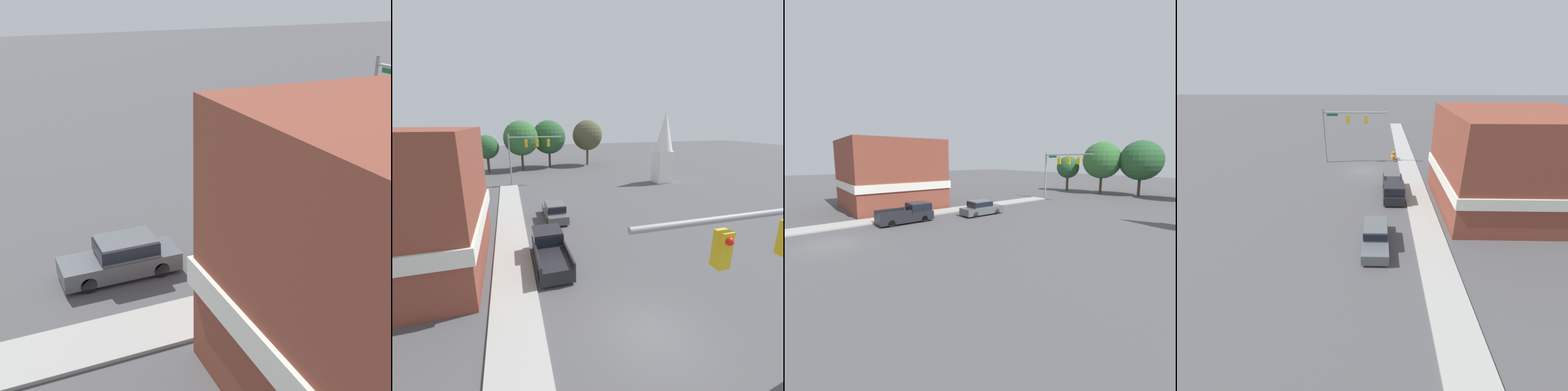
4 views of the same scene
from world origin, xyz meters
TOP-DOWN VIEW (x-y plane):
  - ground_plane at (0.00, 0.00)m, footprint 200.00×200.00m
  - sidewalk_curb at (-5.70, 0.00)m, footprint 2.40×60.00m
  - near_signal_assembly at (2.69, -3.23)m, footprint 8.31×0.49m
  - car_lead at (-1.64, 15.13)m, footprint 1.80×4.86m
  - pickup_truck_parked at (-3.30, 7.50)m, footprint 1.99×5.28m
  - construction_barrel at (-3.90, -4.49)m, footprint 0.57×0.57m
  - corner_brick_building at (-13.12, 9.02)m, footprint 11.74×11.22m

SIDE VIEW (x-z plane):
  - ground_plane at x=0.00m, z-range 0.00..0.00m
  - sidewalk_curb at x=-5.70m, z-range 0.00..0.14m
  - construction_barrel at x=-3.90m, z-range 0.01..1.09m
  - car_lead at x=-1.64m, z-range 0.03..1.67m
  - pickup_truck_parked at x=-3.30m, z-range -0.02..1.85m
  - corner_brick_building at x=-13.12m, z-range -0.12..8.46m
  - near_signal_assembly at x=2.69m, z-range 1.63..8.69m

